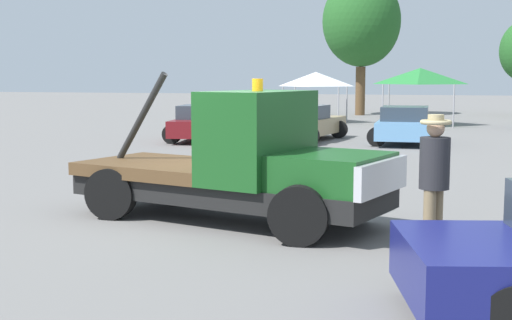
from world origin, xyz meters
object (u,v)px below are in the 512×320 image
parked_car_tan (303,124)px  parked_car_skyblue (405,125)px  canopy_tent_white (316,79)px  tree_center (361,22)px  canopy_tent_green (420,76)px  person_near_truck (434,172)px  tow_truck (244,167)px  parked_car_maroon (203,123)px

parked_car_tan → parked_car_skyblue: 3.73m
canopy_tent_white → tree_center: 8.46m
canopy_tent_white → canopy_tent_green: size_ratio=0.87×
person_near_truck → parked_car_skyblue: bearing=119.2°
person_near_truck → tree_center: (-5.41, 34.14, 4.55)m
tow_truck → canopy_tent_green: 24.84m
parked_car_tan → tree_center: tree_center is taller
parked_car_maroon → parked_car_tan: size_ratio=0.89×
parked_car_tan → canopy_tent_green: bearing=-11.7°
tow_truck → tree_center: bearing=110.0°
canopy_tent_white → parked_car_skyblue: bearing=-63.0°
person_near_truck → parked_car_maroon: 17.66m
tow_truck → person_near_truck: (3.09, -1.24, 0.20)m
person_near_truck → tree_center: bearing=123.0°
person_near_truck → tree_center: tree_center is taller
parked_car_tan → canopy_tent_white: bearing=17.6°
tow_truck → canopy_tent_white: canopy_tent_white is taller
parked_car_maroon → parked_car_skyblue: 7.47m
tree_center → parked_car_maroon: bearing=-100.4°
person_near_truck → canopy_tent_green: (-1.45, 25.98, 1.27)m
tow_truck → canopy_tent_white: 25.58m
parked_car_tan → canopy_tent_white: size_ratio=1.73×
parked_car_tan → canopy_tent_white: 10.60m
parked_car_tan → canopy_tent_green: 10.67m
tow_truck → tree_center: 33.32m
parked_car_tan → parked_car_skyblue: size_ratio=1.11×
tow_truck → person_near_truck: bearing=-5.9°
parked_car_skyblue → canopy_tent_green: (0.03, 9.76, 1.76)m
parked_car_tan → parked_car_skyblue: (3.73, 0.07, -0.00)m
parked_car_maroon → canopy_tent_white: bearing=-18.9°
tow_truck → canopy_tent_green: canopy_tent_green is taller
parked_car_maroon → canopy_tent_white: canopy_tent_white is taller
person_near_truck → parked_car_tan: (-5.22, 16.16, -0.48)m
canopy_tent_white → person_near_truck: bearing=-75.7°
tree_center → person_near_truck: bearing=-81.0°
tow_truck → parked_car_tan: bearing=114.1°
person_near_truck → parked_car_skyblue: person_near_truck is taller
person_near_truck → canopy_tent_white: bearing=128.2°
parked_car_tan → parked_car_maroon: bearing=113.1°
parked_car_tan → canopy_tent_green: size_ratio=1.50×
tow_truck → parked_car_maroon: size_ratio=1.31×
parked_car_skyblue → tree_center: size_ratio=0.53×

